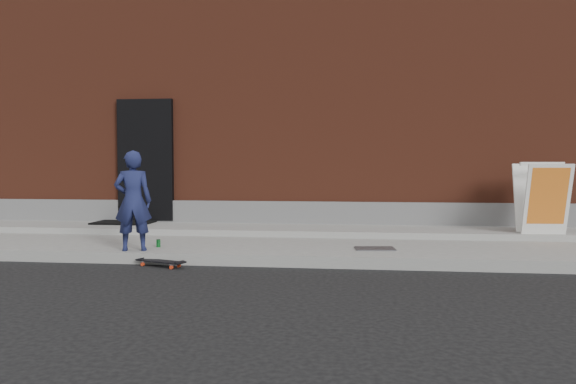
# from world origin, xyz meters

# --- Properties ---
(ground) EXTENTS (80.00, 80.00, 0.00)m
(ground) POSITION_xyz_m (0.00, 0.00, 0.00)
(ground) COLOR black
(ground) RESTS_ON ground
(sidewalk) EXTENTS (20.00, 3.00, 0.15)m
(sidewalk) POSITION_xyz_m (0.00, 1.50, 0.07)
(sidewalk) COLOR slate
(sidewalk) RESTS_ON ground
(apron) EXTENTS (20.00, 1.20, 0.10)m
(apron) POSITION_xyz_m (0.00, 2.40, 0.20)
(apron) COLOR gray
(apron) RESTS_ON sidewalk
(building) EXTENTS (20.00, 8.10, 5.00)m
(building) POSITION_xyz_m (-0.00, 6.99, 2.50)
(building) COLOR maroon
(building) RESTS_ON ground
(child) EXTENTS (0.57, 0.44, 1.37)m
(child) POSITION_xyz_m (-1.72, 0.20, 0.83)
(child) COLOR #1B214C
(child) RESTS_ON sidewalk
(skateboard) EXTENTS (0.71, 0.41, 0.08)m
(skateboard) POSITION_xyz_m (-1.23, -0.12, 0.06)
(skateboard) COLOR red
(skateboard) RESTS_ON ground
(pizza_sign) EXTENTS (0.70, 0.82, 1.11)m
(pizza_sign) POSITION_xyz_m (4.16, 1.99, 0.81)
(pizza_sign) COLOR white
(pizza_sign) RESTS_ON apron
(soda_can) EXTENTS (0.08, 0.08, 0.11)m
(soda_can) POSITION_xyz_m (-1.50, 0.55, 0.20)
(soda_can) COLOR #198030
(soda_can) RESTS_ON sidewalk
(doormat) EXTENTS (1.04, 0.85, 0.03)m
(doormat) POSITION_xyz_m (-2.90, 2.70, 0.26)
(doormat) COLOR black
(doormat) RESTS_ON apron
(utility_plate) EXTENTS (0.58, 0.40, 0.02)m
(utility_plate) POSITION_xyz_m (1.56, 0.73, 0.16)
(utility_plate) COLOR #4E4D52
(utility_plate) RESTS_ON sidewalk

